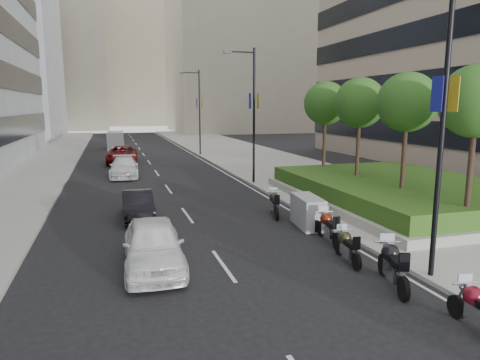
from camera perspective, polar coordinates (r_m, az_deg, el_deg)
name	(u,v)px	position (r m, az deg, el deg)	size (l,w,h in m)	color
ground	(319,314)	(11.68, 10.50, -17.14)	(160.00, 160.00, 0.00)	black
sidewalk_right	(260,160)	(41.92, 2.67, 2.69)	(10.00, 100.00, 0.15)	#9E9B93
sidewalk_left	(24,169)	(40.17, -26.87, 1.33)	(8.00, 100.00, 0.15)	#9E9B93
lane_edge	(207,163)	(40.48, -4.43, 2.32)	(0.12, 100.00, 0.01)	silver
lane_centre	(151,165)	(39.70, -11.78, 1.99)	(0.12, 100.00, 0.01)	silver
building_cream_right	(239,45)	(94.04, -0.07, 17.59)	(28.00, 24.00, 36.00)	#B7AD93
building_cream_left	(46,54)	(110.61, -24.44, 15.05)	(26.00, 24.00, 34.00)	#B7AD93
building_cream_centre	(132,57)	(130.11, -14.25, 15.58)	(30.00, 24.00, 38.00)	#B7AD93
planter	(400,198)	(24.80, 20.56, -2.25)	(10.00, 14.00, 0.40)	#9E9B93
hedge	(401,187)	(24.69, 20.65, -0.88)	(9.40, 13.40, 0.80)	#2A5117
tree_0	(477,102)	(18.82, 29.00, 9.10)	(2.80, 2.80, 6.30)	#332319
tree_1	(407,103)	(21.81, 21.40, 9.58)	(2.80, 2.80, 6.30)	#332319
tree_2	(360,103)	(25.09, 15.70, 9.82)	(2.80, 2.80, 6.30)	#332319
tree_3	(326,104)	(28.55, 11.34, 9.95)	(2.80, 2.80, 6.30)	#332319
lamp_post_0	(439,113)	(13.64, 25.01, 8.08)	(2.34, 0.45, 9.00)	black
lamp_post_1	(252,109)	(28.67, 1.58, 9.42)	(2.34, 0.45, 9.00)	black
lamp_post_2	(198,108)	(46.10, -5.60, 9.52)	(2.34, 0.45, 9.00)	black
motorcycle_1	(479,310)	(11.80, 29.27, -14.92)	(0.72, 2.15, 1.07)	black
motorcycle_2	(393,265)	(13.53, 19.69, -10.68)	(1.03, 2.39, 1.23)	black
motorcycle_3	(347,247)	(15.16, 14.10, -8.62)	(0.68, 2.05, 1.02)	black
motorcycle_4	(328,227)	(17.13, 11.70, -6.18)	(0.75, 2.25, 1.12)	black
motorcycle_5	(308,212)	(19.06, 8.99, -4.21)	(1.15, 2.39, 1.37)	black
motorcycle_6	(275,204)	(20.83, 4.64, -3.19)	(0.82, 2.17, 1.10)	black
car_a	(153,245)	(14.40, -11.50, -8.44)	(1.89, 4.69, 1.60)	white
car_b	(138,205)	(20.77, -13.45, -3.29)	(1.37, 3.94, 1.30)	black
car_c	(124,167)	(33.37, -15.20, 1.67)	(2.06, 5.06, 1.47)	silver
car_d	(122,155)	(41.35, -15.43, 3.27)	(2.67, 5.79, 1.61)	maroon
delivery_van	(116,141)	(55.78, -16.25, 5.02)	(2.10, 5.09, 2.11)	#BDBDBF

